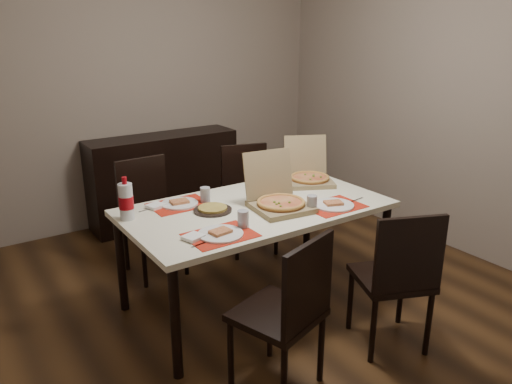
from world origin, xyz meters
TOP-DOWN VIEW (x-y plane):
  - ground at (0.00, 0.00)m, footprint 3.80×4.00m
  - room_walls at (0.00, 0.43)m, footprint 3.84×4.02m
  - sideboard at (0.00, 1.78)m, footprint 1.50×0.40m
  - dining_table at (-0.13, -0.08)m, footprint 1.80×1.00m
  - chair_near_left at (-0.51, -0.96)m, footprint 0.53×0.53m
  - chair_near_right at (0.27, -1.02)m, footprint 0.55×0.55m
  - chair_far_left at (-0.55, 0.83)m, footprint 0.44×0.44m
  - chair_far_right at (0.36, 0.77)m, footprint 0.52×0.52m
  - setting_near_left at (-0.56, -0.38)m, footprint 0.44×0.30m
  - setting_near_right at (0.26, -0.39)m, footprint 0.52×0.30m
  - setting_far_left at (-0.53, 0.22)m, footprint 0.50×0.30m
  - setting_far_right at (0.28, 0.23)m, footprint 0.49×0.30m
  - napkin_loose at (-0.01, -0.06)m, footprint 0.14×0.14m
  - pizza_box_center at (-0.03, -0.21)m, footprint 0.41×0.45m
  - pizza_box_right at (0.52, 0.13)m, footprint 0.48×0.49m
  - faina_plate at (-0.43, -0.01)m, footprint 0.26×0.26m
  - dip_bowl at (0.02, 0.09)m, footprint 0.14×0.14m
  - soda_bottle at (-0.95, 0.17)m, footprint 0.09×0.09m

SIDE VIEW (x-z plane):
  - ground at x=0.00m, z-range -0.02..0.00m
  - sideboard at x=0.00m, z-range 0.00..0.90m
  - chair_near_left at x=-0.51m, z-range 0.05..0.98m
  - chair_near_right at x=0.27m, z-range 0.05..0.98m
  - chair_far_left at x=-0.55m, z-range 0.05..0.98m
  - chair_far_right at x=0.36m, z-range 0.05..0.98m
  - dining_table at x=-0.13m, z-range 0.31..1.06m
  - napkin_loose at x=-0.01m, z-range 0.75..0.77m
  - faina_plate at x=-0.43m, z-range 0.75..0.78m
  - dip_bowl at x=0.02m, z-range 0.75..0.78m
  - setting_near_left at x=-0.56m, z-range 0.72..0.83m
  - setting_near_right at x=0.26m, z-range 0.72..0.83m
  - setting_far_left at x=-0.53m, z-range 0.72..0.83m
  - setting_far_right at x=0.28m, z-range 0.72..0.83m
  - pizza_box_right at x=0.52m, z-range 0.63..0.98m
  - pizza_box_center at x=-0.03m, z-range 0.62..0.99m
  - soda_bottle at x=-0.95m, z-range 0.73..1.01m
  - room_walls at x=0.00m, z-range 0.42..3.04m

